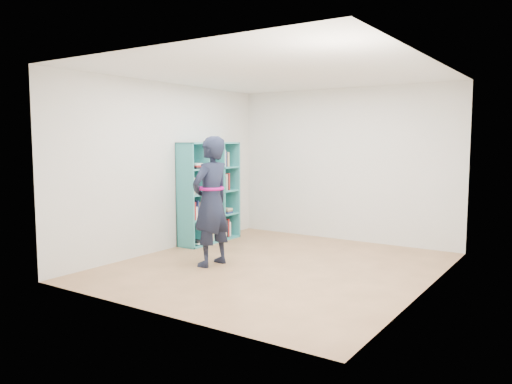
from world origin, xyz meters
The scene contains 9 objects.
floor centered at (0.00, 0.00, 0.00)m, with size 4.50×4.50×0.00m, color olive.
ceiling centered at (0.00, 0.00, 2.60)m, with size 4.50×4.50×0.00m, color white.
wall_left centered at (-2.00, 0.00, 1.30)m, with size 0.02×4.50×2.60m, color silver.
wall_right centered at (2.00, 0.00, 1.30)m, with size 0.02×4.50×2.60m, color silver.
wall_back centered at (0.00, 2.25, 1.30)m, with size 4.00×0.02×2.60m, color silver.
wall_front centered at (0.00, -2.25, 1.30)m, with size 4.00×0.02×2.60m, color silver.
bookshelf centered at (-1.83, 0.81, 0.81)m, with size 0.37×1.26×1.68m.
person centered at (-0.77, -0.43, 0.89)m, with size 0.47×0.67×1.77m.
smartphone centered at (-0.91, -0.33, 1.00)m, with size 0.03×0.11×0.14m.
Camera 1 is at (3.48, -5.70, 1.71)m, focal length 35.00 mm.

